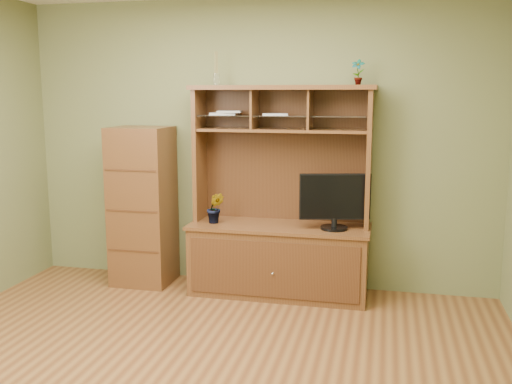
% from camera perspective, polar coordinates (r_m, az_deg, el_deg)
% --- Properties ---
extents(room, '(4.54, 4.04, 2.74)m').
position_cam_1_polar(room, '(3.51, -7.29, 1.93)').
color(room, brown).
rests_on(room, ground).
extents(media_hutch, '(1.66, 0.61, 1.90)m').
position_cam_1_polar(media_hutch, '(5.24, 2.37, -4.60)').
color(media_hutch, '#4E2B16').
rests_on(media_hutch, room).
extents(monitor, '(0.61, 0.24, 0.49)m').
position_cam_1_polar(monitor, '(5.01, 7.88, -0.81)').
color(monitor, black).
rests_on(monitor, media_hutch).
extents(orchid_plant, '(0.17, 0.15, 0.29)m').
position_cam_1_polar(orchid_plant, '(5.24, -4.09, -1.59)').
color(orchid_plant, '#2F591E').
rests_on(orchid_plant, media_hutch).
extents(top_plant, '(0.13, 0.10, 0.22)m').
position_cam_1_polar(top_plant, '(5.08, 10.15, 11.74)').
color(top_plant, '#2E6122').
rests_on(top_plant, media_hutch).
extents(reed_diffuser, '(0.06, 0.06, 0.30)m').
position_cam_1_polar(reed_diffuser, '(5.30, -4.00, 11.86)').
color(reed_diffuser, silver).
rests_on(reed_diffuser, media_hutch).
extents(magazines, '(0.76, 0.23, 0.04)m').
position_cam_1_polar(magazines, '(5.24, -1.46, 7.87)').
color(magazines, silver).
rests_on(magazines, media_hutch).
extents(side_cabinet, '(0.54, 0.49, 1.52)m').
position_cam_1_polar(side_cabinet, '(5.60, -11.26, -1.38)').
color(side_cabinet, '#4E2B16').
rests_on(side_cabinet, room).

